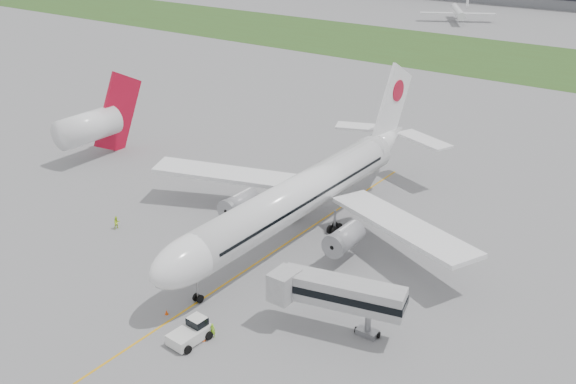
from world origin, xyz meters
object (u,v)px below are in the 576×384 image
Objects in this scene: pushback_tug at (192,331)px; ground_crew_near at (212,330)px; neighbor_aircraft at (93,125)px; airliner at (305,192)px; jet_bridge at (334,292)px.

ground_crew_near is (1.35, 1.49, -0.19)m from pushback_tug.
neighbor_aircraft is at bearing -58.56° from ground_crew_near.
ground_crew_near is at bearing -28.26° from neighbor_aircraft.
neighbor_aircraft is at bearing 154.09° from pushback_tug.
ground_crew_near is 54.77m from neighbor_aircraft.
neighbor_aircraft is at bearing 178.28° from airliner.
neighbor_aircraft is (-47.24, 26.29, 4.68)m from pushback_tug.
jet_bridge reaches higher than pushback_tug.
airliner is 24.59m from ground_crew_near.
ground_crew_near is (5.37, -23.50, -4.88)m from airliner.
ground_crew_near is (-8.89, -7.81, -3.68)m from jet_bridge.
jet_bridge is 8.19× the size of ground_crew_near.
pushback_tug is at bearing -80.87° from airliner.
pushback_tug reaches higher than ground_crew_near.
airliner reaches higher than ground_crew_near.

